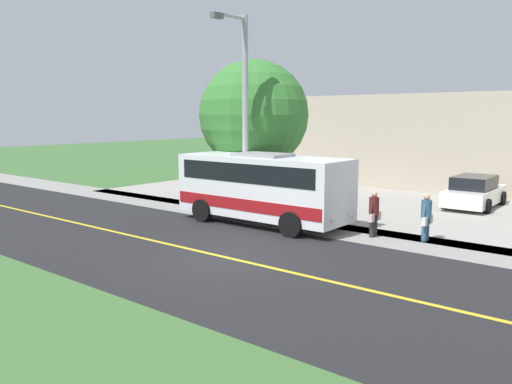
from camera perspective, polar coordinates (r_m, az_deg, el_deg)
ground_plane at (r=15.15m, az=-3.21°, el=-7.38°), size 120.00×120.00×0.00m
road_surface at (r=15.15m, az=-3.21°, el=-7.37°), size 8.00×100.00×0.01m
sidewalk at (r=19.22m, az=7.20°, el=-4.01°), size 2.40×100.00×0.01m
parking_lot_surface at (r=24.55m, az=22.11°, el=-1.84°), size 14.00×36.00×0.01m
road_centre_line at (r=15.15m, az=-3.21°, el=-7.35°), size 0.16×100.00×0.00m
shuttle_bus_front at (r=19.56m, az=0.77°, el=0.77°), size 2.58×6.99×2.74m
pedestrian_with_bags at (r=17.89m, az=18.51°, el=-2.56°), size 0.72×0.34×1.59m
pedestrian_waiting at (r=18.01m, az=13.05°, el=-2.26°), size 0.72×0.34×1.59m
street_light_pole at (r=20.53m, az=-1.43°, el=9.29°), size 1.97×0.24×8.04m
parked_car_near at (r=25.39m, az=23.25°, el=-0.02°), size 4.42×2.06×1.45m
tree_curbside at (r=23.43m, az=-0.25°, el=8.59°), size 4.98×4.98×6.68m
commercial_building at (r=34.07m, az=19.98°, el=5.53°), size 10.00×22.31×5.37m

